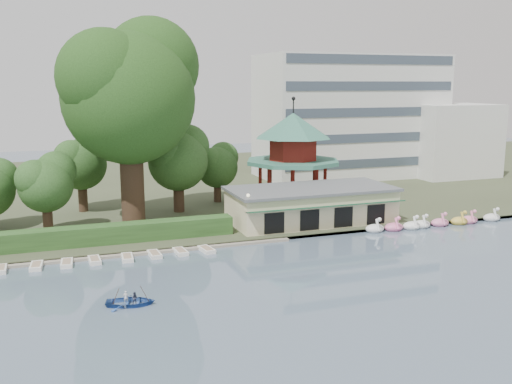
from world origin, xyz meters
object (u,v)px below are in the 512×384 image
pavilion (293,149)px  rowboat_with_passengers (130,299)px  boathouse (311,204)px  dock (117,254)px  big_tree (130,87)px

pavilion → rowboat_with_passengers: 37.40m
boathouse → pavilion: pavilion is taller
dock → big_tree: (3.19, 11.03, 15.22)m
dock → big_tree: 19.07m
dock → big_tree: big_tree is taller
dock → pavilion: bearing=31.7°
pavilion → rowboat_with_passengers: (-24.39, -27.48, -6.98)m
pavilion → big_tree: 22.56m
pavilion → dock: bearing=-148.3°
boathouse → rowboat_with_passengers: 28.45m
dock → big_tree: size_ratio=1.50×
dock → pavilion: size_ratio=2.52×
big_tree → rowboat_with_passengers: big_tree is taller
boathouse → pavilion: (2.00, 10.03, 5.11)m
pavilion → boathouse: bearing=-101.3°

